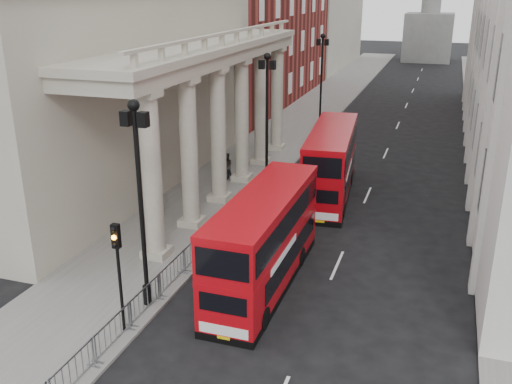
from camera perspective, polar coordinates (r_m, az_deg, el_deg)
ground at (r=20.91m, az=-14.68°, el=-16.61°), size 260.00×260.00×0.00m
sidewalk_west at (r=47.23m, az=1.92°, el=4.92°), size 6.00×140.00×0.12m
sidewalk_east at (r=45.56m, az=22.25°, el=2.87°), size 3.00×140.00×0.12m
kerb at (r=46.50m, az=5.42°, el=4.62°), size 0.20×140.00×0.14m
portico_building at (r=38.28m, az=-14.33°, el=9.91°), size 9.00×28.00×12.00m
west_building_far at (r=95.99m, az=6.49°, el=18.40°), size 9.00×30.00×20.00m
lamp_post_south at (r=21.91m, az=-11.53°, el=-0.02°), size 1.05×0.44×8.32m
lamp_post_mid at (r=36.12m, az=1.10°, el=8.18°), size 1.05×0.44×8.32m
lamp_post_north at (r=51.39m, az=6.56°, el=11.55°), size 1.05×0.44×8.32m
traffic_light at (r=20.97m, az=-13.67°, el=-6.47°), size 0.28×0.33×4.30m
crowd_barriers at (r=22.24m, az=-12.48°, el=-11.92°), size 0.50×18.75×1.10m
bus_near at (r=24.20m, az=0.84°, el=-4.70°), size 2.36×9.54×4.11m
bus_far at (r=34.86m, az=7.51°, el=3.02°), size 3.28×10.01×4.24m
pedestrian_a at (r=32.12m, az=-9.83°, el=-0.72°), size 0.79×0.60×1.93m
pedestrian_b at (r=37.86m, az=-2.97°, el=2.61°), size 1.08×0.99×1.78m
pedestrian_c at (r=37.75m, az=-3.18°, el=2.56°), size 0.99×0.77×1.78m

